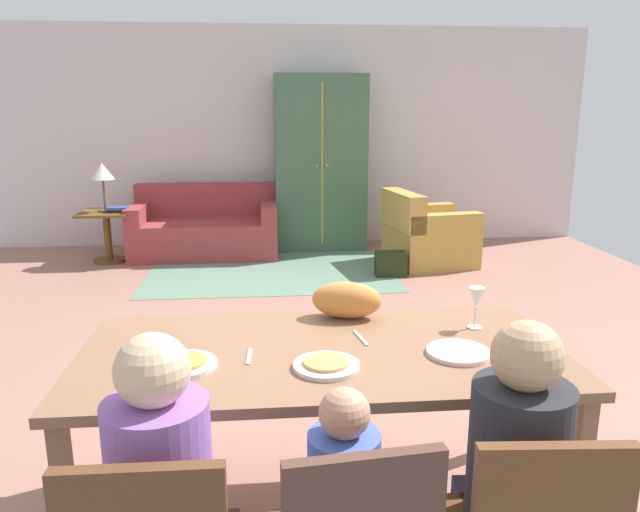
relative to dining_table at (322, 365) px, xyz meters
The scene contains 22 objects.
ground_plane 2.28m from the dining_table, 85.39° to the left, with size 7.49×6.61×0.02m, color #976657.
back_wall 5.56m from the dining_table, 88.19° to the left, with size 7.49×0.10×2.70m, color silver.
dining_table is the anchor object (origin of this frame).
plate_near_man 0.55m from the dining_table, 167.23° to the right, with size 0.25×0.25×0.02m, color silver.
pizza_near_man 0.55m from the dining_table, 167.23° to the right, with size 0.17×0.17×0.01m, color gold.
plate_near_child 0.20m from the dining_table, 90.00° to the right, with size 0.25×0.25×0.02m, color silver.
pizza_near_child 0.20m from the dining_table, 90.00° to the right, with size 0.17×0.17×0.01m, color #E29A51.
plate_near_woman 0.54m from the dining_table, 10.70° to the right, with size 0.25×0.25×0.02m, color silver.
wine_glass 0.74m from the dining_table, 14.56° to the left, with size 0.07×0.07×0.19m.
fork 0.30m from the dining_table, behind, with size 0.02×0.15×0.01m, color silver.
knife 0.21m from the dining_table, 29.99° to the left, with size 0.01×0.17×0.01m, color silver.
person_woman 0.86m from the dining_table, 50.75° to the right, with size 0.30×0.41×1.11m.
cat 0.42m from the dining_table, 67.72° to the left, with size 0.32×0.16×0.17m, color #D5823D.
area_rug 4.07m from the dining_table, 92.36° to the left, with size 2.60×1.80×0.01m, color slate.
couch 4.97m from the dining_table, 100.80° to the left, with size 1.69×0.86×0.82m.
armchair 4.50m from the dining_table, 69.46° to the left, with size 0.99×0.98×0.82m.
armoire 5.16m from the dining_table, 84.79° to the left, with size 1.10×0.59×2.10m.
side_table 5.03m from the dining_table, 113.46° to the left, with size 0.56×0.56×0.58m.
table_lamp 5.03m from the dining_table, 113.46° to the left, with size 0.26×0.26×0.54m.
book_lower 4.95m from the dining_table, 111.54° to the left, with size 0.22×0.16×0.03m, color #A32225.
book_upper 4.93m from the dining_table, 112.15° to the left, with size 0.22×0.16×0.03m, color #2C4986.
handbag 3.90m from the dining_table, 73.81° to the left, with size 0.32×0.16×0.26m, color black.
Camera 1 is at (-0.39, -3.68, 1.70)m, focal length 33.63 mm.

